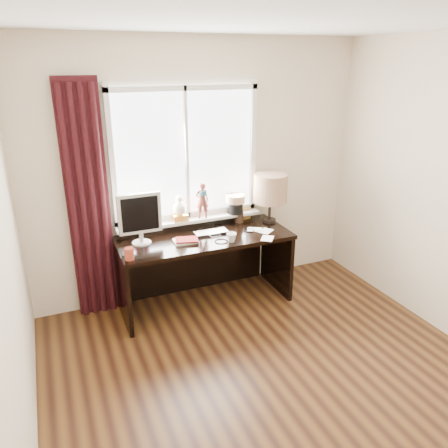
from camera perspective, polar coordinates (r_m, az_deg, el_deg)
name	(u,v)px	position (r m, az deg, el deg)	size (l,w,h in m)	color
floor	(297,407)	(3.49, 9.51, -22.49)	(3.50, 4.00, 0.00)	#553315
ceiling	(327,13)	(2.57, 13.26, 25.25)	(3.50, 4.00, 0.00)	white
wall_back	(200,172)	(4.48, -3.17, 6.81)	(3.50, 2.60, 0.00)	beige
laptop	(211,232)	(4.34, -1.67, -1.10)	(0.34, 0.22, 0.03)	silver
mug	(231,237)	(4.13, 0.98, -1.73)	(0.09, 0.09, 0.09)	white
red_cup	(129,254)	(3.86, -12.28, -3.83)	(0.08, 0.08, 0.11)	#9F3621
window	(188,174)	(4.39, -4.68, 6.55)	(1.52, 0.23, 1.40)	white
curtain	(88,205)	(4.21, -17.31, 2.35)	(0.38, 0.09, 2.25)	black
desk	(201,255)	(4.47, -2.98, -4.02)	(1.70, 0.70, 0.75)	black
monitor	(140,216)	(4.08, -10.94, 1.07)	(0.40, 0.18, 0.49)	beige
notebook_stack	(186,241)	(4.15, -4.98, -2.17)	(0.25, 0.20, 0.03)	beige
brush_holder	(239,217)	(4.63, 2.00, 0.97)	(0.09, 0.09, 0.25)	black
icon_frame	(247,213)	(4.72, 2.96, 1.41)	(0.10, 0.03, 0.13)	gold
table_lamp	(270,189)	(4.57, 6.08, 4.59)	(0.35, 0.35, 0.52)	black
loose_papers	(263,233)	(4.37, 5.06, -1.15)	(0.27, 0.44, 0.00)	white
desk_cables	(229,234)	(4.33, 0.67, -1.26)	(0.53, 0.56, 0.01)	black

